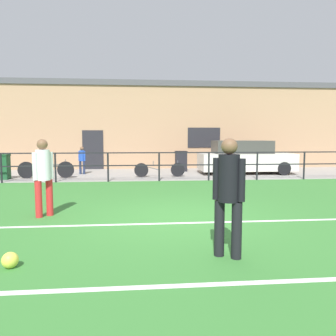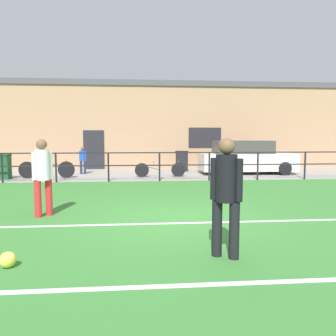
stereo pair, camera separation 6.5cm
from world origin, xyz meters
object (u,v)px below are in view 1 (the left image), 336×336
(trash_bin_1, at_px, (181,161))
(soccer_ball_spare, at_px, (10,260))
(player_striker, at_px, (43,173))
(bicycle_parked_0, at_px, (159,170))
(parked_car_red, at_px, (245,158))
(trash_bin_0, at_px, (2,167))
(spectator_child, at_px, (82,159))
(player_goalkeeper, at_px, (229,190))
(bicycle_parked_2, at_px, (46,170))

(trash_bin_1, bearing_deg, soccer_ball_spare, -108.01)
(player_striker, xyz_separation_m, trash_bin_1, (4.24, 9.08, -0.43))
(bicycle_parked_0, relative_size, trash_bin_1, 2.14)
(player_striker, relative_size, bicycle_parked_0, 0.78)
(parked_car_red, bearing_deg, trash_bin_0, -173.64)
(parked_car_red, relative_size, bicycle_parked_0, 2.01)
(bicycle_parked_0, bearing_deg, trash_bin_1, 61.56)
(spectator_child, distance_m, bicycle_parked_0, 3.81)
(parked_car_red, distance_m, bicycle_parked_0, 4.24)
(trash_bin_1, bearing_deg, player_goalkeeper, -94.31)
(player_striker, height_order, parked_car_red, player_striker)
(player_striker, height_order, bicycle_parked_0, player_striker)
(player_goalkeeper, xyz_separation_m, soccer_ball_spare, (-3.01, -0.13, -0.88))
(soccer_ball_spare, xyz_separation_m, bicycle_parked_2, (-2.12, 9.70, 0.27))
(trash_bin_0, bearing_deg, soccer_ball_spare, -68.19)
(spectator_child, bearing_deg, trash_bin_1, -150.13)
(soccer_ball_spare, height_order, parked_car_red, parked_car_red)
(player_striker, xyz_separation_m, spectator_child, (-0.52, 8.20, -0.22))
(player_striker, height_order, trash_bin_0, player_striker)
(parked_car_red, height_order, trash_bin_1, parked_car_red)
(player_striker, xyz_separation_m, soccer_ball_spare, (0.34, -2.92, -0.86))
(soccer_ball_spare, relative_size, parked_car_red, 0.05)
(player_goalkeeper, distance_m, bicycle_parked_2, 10.87)
(parked_car_red, xyz_separation_m, trash_bin_1, (-2.86, 1.35, -0.22))
(spectator_child, xyz_separation_m, trash_bin_1, (4.76, 0.88, -0.21))
(player_striker, height_order, soccer_ball_spare, player_striker)
(player_goalkeeper, bearing_deg, bicycle_parked_0, -55.94)
(soccer_ball_spare, height_order, trash_bin_0, trash_bin_0)
(player_striker, height_order, spectator_child, player_striker)
(bicycle_parked_0, height_order, trash_bin_0, trash_bin_0)
(parked_car_red, relative_size, trash_bin_0, 4.28)
(player_goalkeeper, relative_size, spectator_child, 1.35)
(spectator_child, xyz_separation_m, bicycle_parked_0, (3.52, -1.42, -0.41))
(trash_bin_0, bearing_deg, player_goalkeeper, -53.96)
(spectator_child, height_order, bicycle_parked_2, spectator_child)
(parked_car_red, height_order, bicycle_parked_2, parked_car_red)
(bicycle_parked_0, distance_m, trash_bin_0, 6.46)
(bicycle_parked_0, bearing_deg, player_goalkeeper, -87.91)
(soccer_ball_spare, bearing_deg, player_striker, 96.70)
(player_goalkeeper, relative_size, bicycle_parked_0, 0.79)
(bicycle_parked_0, relative_size, bicycle_parked_2, 0.95)
(soccer_ball_spare, xyz_separation_m, spectator_child, (-0.86, 11.12, 0.64))
(parked_car_red, distance_m, trash_bin_0, 10.62)
(spectator_child, distance_m, trash_bin_1, 4.84)
(trash_bin_0, height_order, trash_bin_1, trash_bin_0)
(spectator_child, relative_size, trash_bin_0, 1.25)
(player_goalkeeper, distance_m, parked_car_red, 11.17)
(bicycle_parked_2, bearing_deg, trash_bin_1, 20.88)
(parked_car_red, relative_size, trash_bin_1, 4.30)
(bicycle_parked_2, bearing_deg, player_striker, -75.32)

